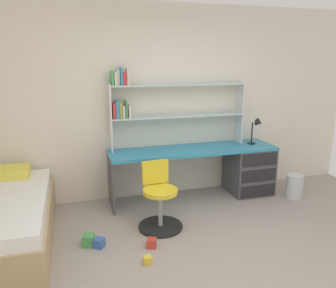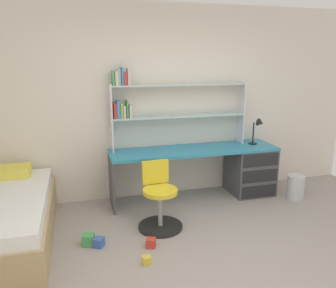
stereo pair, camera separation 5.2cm
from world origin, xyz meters
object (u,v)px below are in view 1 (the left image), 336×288
(toy_block_red_2, at_px, (152,243))
(waste_bin, at_px, (294,186))
(desk_lamp, at_px, (257,127))
(toy_block_green_1, at_px, (89,240))
(swivel_chair, at_px, (159,203))
(toy_block_blue_3, at_px, (99,243))
(desk, at_px, (234,167))
(toy_block_yellow_0, at_px, (148,260))
(bookshelf_hutch, at_px, (159,102))
(bed_platform, at_px, (0,222))

(toy_block_red_2, bearing_deg, waste_bin, 17.50)
(desk_lamp, bearing_deg, toy_block_green_1, -160.40)
(swivel_chair, relative_size, toy_block_blue_3, 7.80)
(swivel_chair, distance_m, waste_bin, 2.09)
(desk, relative_size, toy_block_yellow_0, 30.29)
(bookshelf_hutch, xyz_separation_m, toy_block_blue_3, (-0.96, -1.13, -1.32))
(desk, distance_m, toy_block_red_2, 1.90)
(toy_block_yellow_0, relative_size, toy_block_red_2, 0.81)
(toy_block_red_2, bearing_deg, toy_block_blue_3, 163.84)
(toy_block_yellow_0, bearing_deg, bookshelf_hutch, 71.04)
(toy_block_red_2, bearing_deg, toy_block_yellow_0, -110.87)
(desk, xyz_separation_m, bookshelf_hutch, (-1.08, 0.18, 0.96))
(bookshelf_hutch, bearing_deg, toy_block_green_1, -135.00)
(bed_platform, xyz_separation_m, toy_block_red_2, (1.51, -0.48, -0.22))
(swivel_chair, height_order, toy_block_red_2, swivel_chair)
(waste_bin, bearing_deg, toy_block_blue_3, -168.67)
(waste_bin, bearing_deg, toy_block_green_1, -170.35)
(waste_bin, xyz_separation_m, toy_block_yellow_0, (-2.37, -0.99, -0.13))
(bookshelf_hutch, height_order, toy_block_blue_3, bookshelf_hutch)
(toy_block_yellow_0, xyz_separation_m, toy_block_green_1, (-0.52, 0.50, 0.02))
(bookshelf_hutch, relative_size, desk_lamp, 4.93)
(toy_block_red_2, height_order, toy_block_blue_3, toy_block_blue_3)
(toy_block_green_1, relative_size, toy_block_blue_3, 1.22)
(waste_bin, height_order, toy_block_red_2, waste_bin)
(bookshelf_hutch, distance_m, toy_block_blue_3, 1.98)
(waste_bin, distance_m, toy_block_yellow_0, 2.57)
(swivel_chair, xyz_separation_m, toy_block_green_1, (-0.83, -0.19, -0.24))
(swivel_chair, distance_m, toy_block_yellow_0, 0.80)
(desk, relative_size, bookshelf_hutch, 1.23)
(desk_lamp, bearing_deg, toy_block_yellow_0, -144.67)
(bookshelf_hutch, relative_size, toy_block_yellow_0, 24.60)
(bookshelf_hutch, bearing_deg, waste_bin, -17.30)
(swivel_chair, xyz_separation_m, toy_block_blue_3, (-0.73, -0.26, -0.25))
(desk, bearing_deg, waste_bin, -27.56)
(desk_lamp, relative_size, toy_block_green_1, 3.17)
(bookshelf_hutch, relative_size, bed_platform, 1.01)
(bed_platform, relative_size, toy_block_yellow_0, 24.29)
(desk, distance_m, desk_lamp, 0.66)
(toy_block_green_1, height_order, toy_block_red_2, toy_block_green_1)
(desk, xyz_separation_m, desk_lamp, (0.33, -0.00, 0.57))
(toy_block_yellow_0, bearing_deg, toy_block_green_1, 136.38)
(bed_platform, height_order, toy_block_yellow_0, bed_platform)
(toy_block_green_1, xyz_separation_m, toy_block_blue_3, (0.10, -0.07, -0.01))
(toy_block_blue_3, bearing_deg, waste_bin, 11.33)
(desk, relative_size, swivel_chair, 3.02)
(bed_platform, height_order, toy_block_green_1, bed_platform)
(desk, height_order, desk_lamp, desk_lamp)
(desk, height_order, bed_platform, desk)
(desk_lamp, height_order, waste_bin, desk_lamp)
(bookshelf_hutch, xyz_separation_m, waste_bin, (1.83, -0.57, -1.20))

